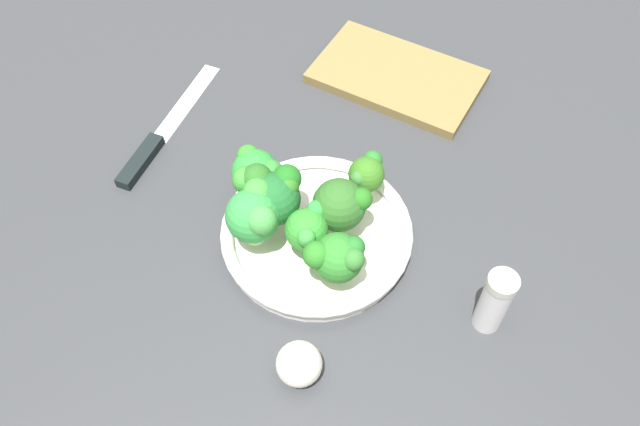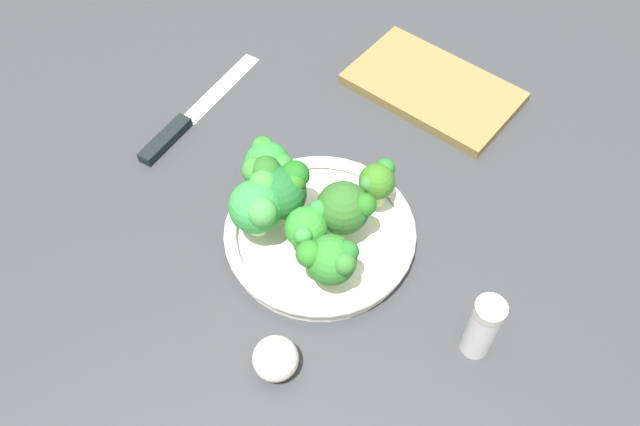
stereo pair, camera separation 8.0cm
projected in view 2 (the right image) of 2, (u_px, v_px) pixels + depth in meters
ground_plane at (294, 249)px, 86.03cm from camera, size 130.00×130.00×2.50cm
bowl at (320, 233)px, 84.09cm from camera, size 24.63×24.63×3.02cm
broccoli_floret_0 at (331, 259)px, 75.49cm from camera, size 7.30×6.02×6.63cm
broccoli_floret_1 at (257, 206)px, 78.89cm from camera, size 6.67×7.51×7.99cm
broccoli_floret_2 at (281, 188)px, 80.66cm from camera, size 7.51×7.17×7.93cm
broccoli_floret_3 at (267, 165)px, 83.25cm from camera, size 6.68×7.19×7.32cm
broccoli_floret_4 at (345, 209)px, 79.57cm from camera, size 7.37×6.68×7.33cm
broccoli_floret_5 at (307, 227)px, 78.48cm from camera, size 5.29×5.96×6.13cm
broccoli_floret_6 at (377, 181)px, 82.43cm from camera, size 4.66×5.30×6.22cm
knife at (186, 120)px, 97.17cm from camera, size 14.06×24.86×1.50cm
cutting_board at (433, 88)px, 100.83cm from camera, size 29.38×26.67×1.60cm
garlic_bulb at (276, 359)px, 72.92cm from camera, size 5.24×5.24×5.24cm
pepper_shaker at (482, 328)px, 72.54cm from camera, size 3.53×3.53×9.89cm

